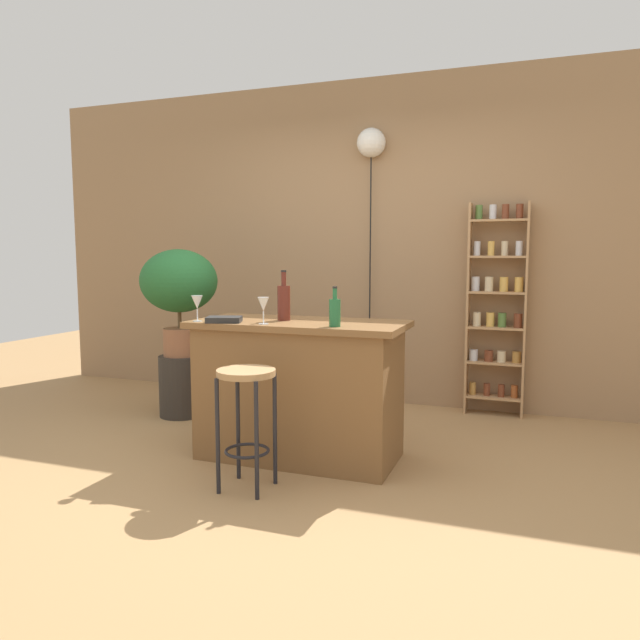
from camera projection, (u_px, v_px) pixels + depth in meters
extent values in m
plane|color=#A37A4C|center=(281.00, 472.00, 3.57)|extent=(12.00, 12.00, 0.00)
cube|color=#997551|center=(369.00, 243.00, 5.24)|extent=(6.40, 0.10, 2.80)
cube|color=brown|center=(299.00, 393.00, 3.81)|extent=(1.24, 0.57, 0.84)
cube|color=brown|center=(299.00, 324.00, 3.76)|extent=(1.35, 0.62, 0.04)
cylinder|color=black|center=(218.00, 436.00, 3.23)|extent=(0.02, 0.02, 0.64)
cylinder|color=black|center=(257.00, 441.00, 3.15)|extent=(0.02, 0.02, 0.64)
cylinder|color=black|center=(238.00, 425.00, 3.45)|extent=(0.02, 0.02, 0.64)
cylinder|color=black|center=(275.00, 429.00, 3.37)|extent=(0.02, 0.02, 0.64)
torus|color=black|center=(247.00, 451.00, 3.31)|extent=(0.25, 0.25, 0.02)
cylinder|color=#A87F51|center=(246.00, 373.00, 3.26)|extent=(0.33, 0.33, 0.03)
cube|color=tan|center=(468.00, 309.00, 4.86)|extent=(0.02, 0.16, 1.71)
cube|color=tan|center=(525.00, 311.00, 4.71)|extent=(0.02, 0.16, 1.71)
cube|color=tan|center=(493.00, 397.00, 4.86)|extent=(0.43, 0.16, 0.02)
cylinder|color=#AD7A38|center=(473.00, 388.00, 4.92)|extent=(0.05, 0.05, 0.10)
cylinder|color=brown|center=(487.00, 389.00, 4.87)|extent=(0.05, 0.05, 0.10)
cylinder|color=brown|center=(501.00, 391.00, 4.83)|extent=(0.05, 0.05, 0.10)
cylinder|color=#994C23|center=(514.00, 391.00, 4.80)|extent=(0.05, 0.05, 0.10)
cube|color=tan|center=(495.00, 363.00, 4.83)|extent=(0.43, 0.16, 0.02)
cylinder|color=silver|center=(473.00, 355.00, 4.88)|extent=(0.07, 0.07, 0.09)
cylinder|color=brown|center=(489.00, 356.00, 4.84)|extent=(0.07, 0.07, 0.09)
cylinder|color=beige|center=(501.00, 356.00, 4.81)|extent=(0.07, 0.07, 0.09)
cylinder|color=#AD7A38|center=(517.00, 357.00, 4.77)|extent=(0.07, 0.07, 0.09)
cube|color=tan|center=(496.00, 328.00, 4.80)|extent=(0.43, 0.16, 0.02)
cylinder|color=beige|center=(477.00, 319.00, 4.84)|extent=(0.06, 0.06, 0.11)
cylinder|color=gold|center=(490.00, 319.00, 4.81)|extent=(0.06, 0.06, 0.11)
cylinder|color=#4C7033|center=(502.00, 320.00, 4.78)|extent=(0.06, 0.06, 0.11)
cylinder|color=brown|center=(518.00, 321.00, 4.73)|extent=(0.06, 0.06, 0.11)
cube|color=tan|center=(497.00, 293.00, 4.77)|extent=(0.43, 0.16, 0.02)
cylinder|color=silver|center=(475.00, 284.00, 4.82)|extent=(0.07, 0.07, 0.12)
cylinder|color=beige|center=(489.00, 284.00, 4.78)|extent=(0.07, 0.07, 0.12)
cylinder|color=gold|center=(504.00, 284.00, 4.74)|extent=(0.07, 0.07, 0.12)
cylinder|color=gold|center=(519.00, 284.00, 4.71)|extent=(0.07, 0.07, 0.12)
cube|color=tan|center=(498.00, 257.00, 4.74)|extent=(0.43, 0.16, 0.02)
cylinder|color=silver|center=(477.00, 248.00, 4.78)|extent=(0.05, 0.05, 0.11)
cylinder|color=gold|center=(491.00, 248.00, 4.74)|extent=(0.05, 0.05, 0.11)
cylinder|color=beige|center=(505.00, 248.00, 4.72)|extent=(0.05, 0.05, 0.11)
cylinder|color=silver|center=(519.00, 248.00, 4.67)|extent=(0.05, 0.05, 0.11)
cube|color=tan|center=(499.00, 221.00, 4.71)|extent=(0.43, 0.16, 0.02)
cylinder|color=#4C7033|center=(479.00, 212.00, 4.76)|extent=(0.06, 0.06, 0.12)
cylinder|color=silver|center=(493.00, 212.00, 4.71)|extent=(0.06, 0.06, 0.12)
cylinder|color=brown|center=(506.00, 212.00, 4.68)|extent=(0.06, 0.06, 0.12)
cylinder|color=brown|center=(520.00, 211.00, 4.65)|extent=(0.06, 0.06, 0.12)
cylinder|color=#2D2823|center=(181.00, 386.00, 4.82)|extent=(0.35, 0.35, 0.49)
cylinder|color=#935B3D|center=(180.00, 342.00, 4.78)|extent=(0.27, 0.27, 0.22)
cylinder|color=brown|center=(180.00, 318.00, 4.76)|extent=(0.03, 0.03, 0.16)
ellipsoid|color=#23602D|center=(179.00, 281.00, 4.73)|extent=(0.63, 0.56, 0.50)
cylinder|color=#5B2319|center=(284.00, 303.00, 3.79)|extent=(0.08, 0.08, 0.22)
cylinder|color=#5B2319|center=(284.00, 279.00, 3.77)|extent=(0.03, 0.03, 0.09)
cylinder|color=black|center=(284.00, 271.00, 3.77)|extent=(0.03, 0.03, 0.01)
cylinder|color=#236638|center=(335.00, 313.00, 3.47)|extent=(0.07, 0.07, 0.16)
cylinder|color=#236638|center=(335.00, 294.00, 3.45)|extent=(0.03, 0.03, 0.06)
cylinder|color=black|center=(335.00, 287.00, 3.45)|extent=(0.03, 0.03, 0.01)
cylinder|color=silver|center=(264.00, 324.00, 3.59)|extent=(0.06, 0.06, 0.00)
cylinder|color=silver|center=(263.00, 317.00, 3.59)|extent=(0.01, 0.01, 0.07)
cone|color=silver|center=(263.00, 304.00, 3.58)|extent=(0.07, 0.07, 0.08)
cylinder|color=silver|center=(198.00, 321.00, 3.74)|extent=(0.06, 0.06, 0.00)
cylinder|color=silver|center=(197.00, 315.00, 3.73)|extent=(0.01, 0.01, 0.07)
cone|color=silver|center=(197.00, 302.00, 3.73)|extent=(0.07, 0.07, 0.08)
cube|color=black|center=(224.00, 319.00, 3.69)|extent=(0.25, 0.21, 0.03)
cylinder|color=black|center=(370.00, 275.00, 5.15)|extent=(0.01, 0.01, 2.24)
sphere|color=white|center=(371.00, 143.00, 5.03)|extent=(0.25, 0.25, 0.25)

